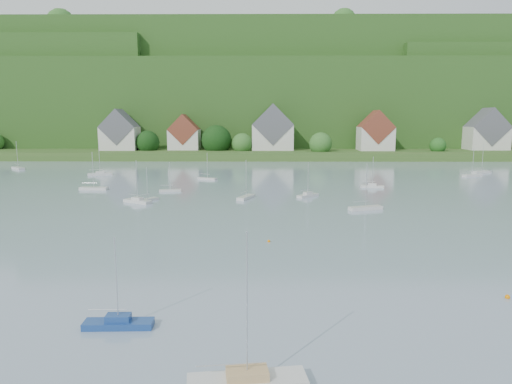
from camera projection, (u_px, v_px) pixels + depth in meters
far_shore_strip at (260, 151)px, 198.10m from camera, size 600.00×60.00×3.00m
forested_ridge at (261, 104)px, 262.47m from camera, size 620.00×181.22×69.89m
village_building_0 at (120, 133)px, 184.44m from camera, size 14.00×10.40×16.00m
village_building_1 at (184, 135)px, 186.34m from camera, size 12.00×9.36×14.00m
village_building_2 at (273, 131)px, 184.84m from camera, size 16.00×11.44×18.00m
village_building_3 at (375, 134)px, 182.69m from camera, size 13.00×10.40×15.50m
village_building_4 at (487, 133)px, 186.26m from camera, size 15.00×10.40×16.50m
near_sailboat_1 at (118, 322)px, 35.36m from camera, size 5.22×1.62×6.99m
near_sailboat_2 at (247, 381)px, 27.33m from camera, size 7.17×2.86×9.41m
mooring_buoy_2 at (507, 298)px, 41.13m from camera, size 0.43×0.43×0.43m
mooring_buoy_3 at (269, 242)px, 59.72m from camera, size 0.37×0.37×0.37m
far_sailboat_cluster at (287, 181)px, 114.58m from camera, size 188.50×67.88×8.71m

